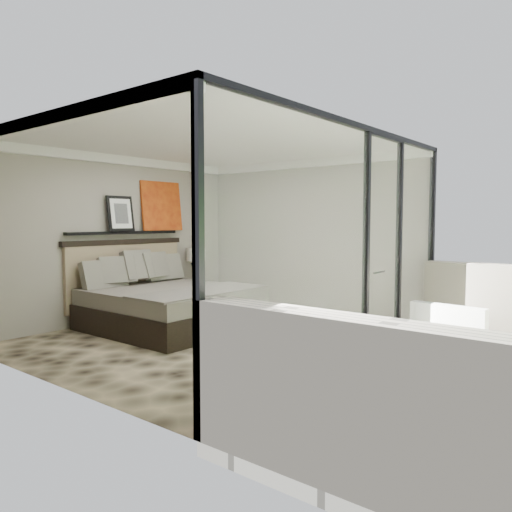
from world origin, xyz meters
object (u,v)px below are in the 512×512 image
Objects in this scene: bed at (167,303)px; nightstand at (196,295)px; lounger at (417,358)px; table_lamp at (196,260)px.

nightstand is at bearing 119.20° from bed.
bed is 4.11m from lounger.
lounger is (4.94, -1.48, -0.72)m from table_lamp.
bed is at bearing -64.33° from nightstand.
nightstand is 0.67m from table_lamp.
bed reaches higher than lounger.
lounger is (4.11, -0.03, -0.16)m from bed.
bed is at bearing -175.94° from lounger.
lounger is at bearing -16.68° from table_lamp.
table_lamp is at bearing 119.82° from bed.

